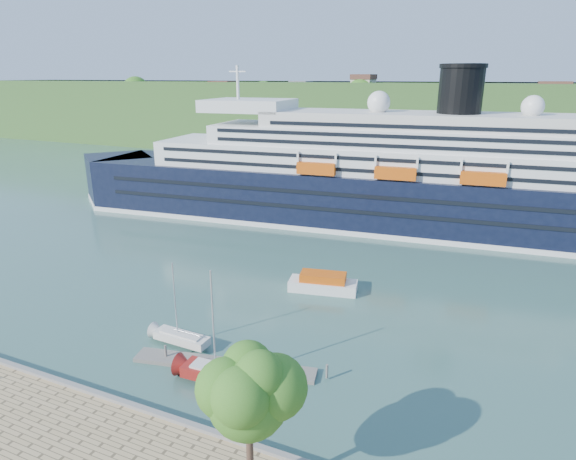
# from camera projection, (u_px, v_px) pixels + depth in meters

# --- Properties ---
(ground) EXTENTS (400.00, 400.00, 0.00)m
(ground) POSITION_uv_depth(u_px,v_px,m) (143.00, 418.00, 38.45)
(ground) COLOR #315850
(ground) RESTS_ON ground
(far_hillside) EXTENTS (400.00, 50.00, 24.00)m
(far_hillside) POSITION_uv_depth(u_px,v_px,m) (428.00, 120.00, 161.06)
(far_hillside) COLOR #325020
(far_hillside) RESTS_ON ground
(quay_coping) EXTENTS (220.00, 0.50, 0.30)m
(quay_coping) POSITION_uv_depth(u_px,v_px,m) (140.00, 408.00, 37.92)
(quay_coping) COLOR slate
(quay_coping) RESTS_ON promenade
(cruise_ship) EXTENTS (126.19, 30.52, 28.07)m
(cruise_ship) POSITION_uv_depth(u_px,v_px,m) (376.00, 147.00, 85.06)
(cruise_ship) COLOR black
(cruise_ship) RESTS_ON ground
(promenade_tree) EXTENTS (6.65, 6.65, 11.01)m
(promenade_tree) POSITION_uv_depth(u_px,v_px,m) (249.00, 416.00, 29.10)
(promenade_tree) COLOR #34651A
(promenade_tree) RESTS_ON promenade
(floating_pontoon) EXTENTS (17.60, 5.72, 0.39)m
(floating_pontoon) POSITION_uv_depth(u_px,v_px,m) (224.00, 365.00, 45.21)
(floating_pontoon) COLOR gray
(floating_pontoon) RESTS_ON ground
(sailboat_white_near) EXTENTS (6.66, 2.06, 8.53)m
(sailboat_white_near) POSITION_uv_depth(u_px,v_px,m) (179.00, 308.00, 47.54)
(sailboat_white_near) COLOR silver
(sailboat_white_near) RESTS_ON ground
(sailboat_red) EXTENTS (8.14, 2.56, 10.41)m
(sailboat_red) POSITION_uv_depth(u_px,v_px,m) (219.00, 333.00, 40.99)
(sailboat_red) COLOR maroon
(sailboat_red) RESTS_ON ground
(tender_launch) EXTENTS (9.09, 4.59, 2.40)m
(tender_launch) POSITION_uv_depth(u_px,v_px,m) (323.00, 282.00, 60.91)
(tender_launch) COLOR #CD4E0C
(tender_launch) RESTS_ON ground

